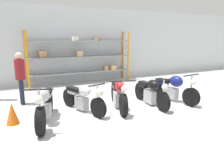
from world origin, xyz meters
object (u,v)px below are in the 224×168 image
motorcycle_black (151,92)px  person_browsing (20,74)px  motorcycle_red (119,95)px  traffic_cone (12,114)px  motorcycle_blue (173,88)px  shelving_rack (81,57)px  motorcycle_silver (45,105)px  motorcycle_white (83,98)px

motorcycle_black → person_browsing: 4.25m
motorcycle_red → traffic_cone: size_ratio=3.65×
motorcycle_black → motorcycle_blue: motorcycle_blue is taller
person_browsing → motorcycle_red: bearing=144.4°
motorcycle_red → person_browsing: (-2.64, 1.78, 0.58)m
shelving_rack → motorcycle_black: size_ratio=2.47×
motorcycle_red → motorcycle_silver: bearing=-67.3°
shelving_rack → motorcycle_black: 4.65m
motorcycle_silver → motorcycle_white: 1.21m
shelving_rack → motorcycle_silver: bearing=-119.0°
motorcycle_blue → person_browsing: 5.10m
motorcycle_red → motorcycle_blue: size_ratio=0.97×
shelving_rack → motorcycle_blue: shelving_rack is taller
shelving_rack → motorcycle_silver: shelving_rack is taller
motorcycle_blue → motorcycle_white: bearing=-103.9°
motorcycle_white → motorcycle_blue: size_ratio=0.94×
motorcycle_silver → motorcycle_blue: (4.29, 0.05, 0.01)m
motorcycle_silver → shelving_rack: bearing=168.5°
motorcycle_red → motorcycle_blue: (2.04, -0.16, 0.04)m
shelving_rack → motorcycle_red: bearing=-93.4°
motorcycle_red → motorcycle_blue: 2.05m
shelving_rack → traffic_cone: bearing=-127.5°
shelving_rack → motorcycle_white: size_ratio=2.57×
motorcycle_silver → motorcycle_blue: motorcycle_silver is taller
motorcycle_black → motorcycle_red: bearing=-95.0°
motorcycle_red → motorcycle_white: bearing=-81.2°
shelving_rack → motorcycle_black: bearing=-79.7°
shelving_rack → traffic_cone: (-3.27, -4.26, -1.00)m
shelving_rack → person_browsing: shelving_rack is taller
motorcycle_silver → motorcycle_red: 2.26m
shelving_rack → motorcycle_blue: 4.87m
motorcycle_black → motorcycle_silver: bearing=-84.4°
person_browsing → traffic_cone: person_browsing is taller
motorcycle_silver → motorcycle_red: bearing=112.8°
shelving_rack → motorcycle_white: shelving_rack is taller
motorcycle_silver → motorcycle_white: size_ratio=1.09×
motorcycle_black → person_browsing: (-3.72, 1.98, 0.56)m
motorcycle_red → person_browsing: bearing=-106.6°
motorcycle_black → person_browsing: person_browsing is taller
motorcycle_silver → motorcycle_red: motorcycle_silver is taller
motorcycle_white → motorcycle_black: 2.21m
motorcycle_black → person_browsing: bearing=-112.6°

